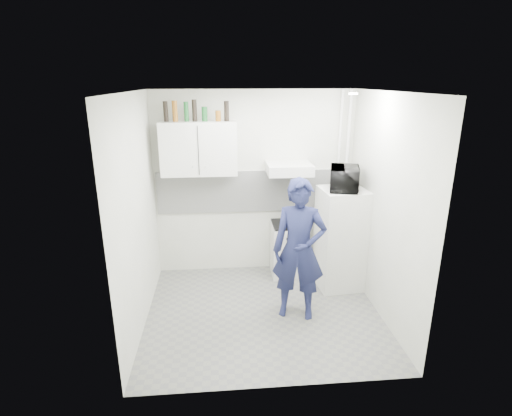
{
  "coord_description": "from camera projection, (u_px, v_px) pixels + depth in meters",
  "views": [
    {
      "loc": [
        -0.47,
        -4.23,
        2.72
      ],
      "look_at": [
        -0.06,
        0.3,
        1.25
      ],
      "focal_mm": 28.0,
      "sensor_mm": 36.0,
      "label": 1
    }
  ],
  "objects": [
    {
      "name": "floor",
      "position": [
        263.0,
        312.0,
        4.89
      ],
      "size": [
        2.8,
        2.8,
        0.0
      ],
      "primitive_type": "plane",
      "color": "slate",
      "rests_on": "ground"
    },
    {
      "name": "ceiling",
      "position": [
        265.0,
        92.0,
        4.09
      ],
      "size": [
        2.8,
        2.8,
        0.0
      ],
      "primitive_type": "plane",
      "color": "white",
      "rests_on": "wall_back"
    },
    {
      "name": "wall_back",
      "position": [
        254.0,
        184.0,
        5.67
      ],
      "size": [
        2.8,
        0.0,
        2.8
      ],
      "primitive_type": "plane",
      "rotation": [
        1.57,
        0.0,
        0.0
      ],
      "color": "silver",
      "rests_on": "floor"
    },
    {
      "name": "wall_left",
      "position": [
        137.0,
        215.0,
        4.37
      ],
      "size": [
        0.0,
        2.6,
        2.6
      ],
      "primitive_type": "plane",
      "rotation": [
        1.57,
        0.0,
        1.57
      ],
      "color": "silver",
      "rests_on": "floor"
    },
    {
      "name": "wall_right",
      "position": [
        384.0,
        208.0,
        4.61
      ],
      "size": [
        0.0,
        2.6,
        2.6
      ],
      "primitive_type": "plane",
      "rotation": [
        1.57,
        0.0,
        -1.57
      ],
      "color": "silver",
      "rests_on": "floor"
    },
    {
      "name": "person",
      "position": [
        299.0,
        250.0,
        4.6
      ],
      "size": [
        0.7,
        0.55,
        1.69
      ],
      "primitive_type": "imported",
      "rotation": [
        0.0,
        0.0,
        -0.26
      ],
      "color": "#191E43",
      "rests_on": "floor"
    },
    {
      "name": "stove",
      "position": [
        288.0,
        250.0,
        5.76
      ],
      "size": [
        0.47,
        0.47,
        0.75
      ],
      "primitive_type": "cube",
      "color": "silver",
      "rests_on": "floor"
    },
    {
      "name": "fridge",
      "position": [
        340.0,
        239.0,
        5.34
      ],
      "size": [
        0.61,
        0.61,
        1.37
      ],
      "primitive_type": "cube",
      "rotation": [
        0.0,
        0.0,
        0.08
      ],
      "color": "silver",
      "rests_on": "floor"
    },
    {
      "name": "stove_top",
      "position": [
        289.0,
        224.0,
        5.64
      ],
      "size": [
        0.45,
        0.45,
        0.03
      ],
      "primitive_type": "cube",
      "color": "black",
      "rests_on": "stove"
    },
    {
      "name": "saucepan",
      "position": [
        293.0,
        220.0,
        5.61
      ],
      "size": [
        0.18,
        0.18,
        0.1
      ],
      "primitive_type": "cylinder",
      "color": "silver",
      "rests_on": "stove_top"
    },
    {
      "name": "microwave",
      "position": [
        344.0,
        178.0,
        5.09
      ],
      "size": [
        0.6,
        0.48,
        0.29
      ],
      "primitive_type": "imported",
      "rotation": [
        0.0,
        0.0,
        1.3
      ],
      "color": "black",
      "rests_on": "fridge"
    },
    {
      "name": "bottle_a",
      "position": [
        166.0,
        111.0,
        5.09
      ],
      "size": [
        0.06,
        0.06,
        0.26
      ],
      "primitive_type": "cylinder",
      "color": "black",
      "rests_on": "upper_cabinet"
    },
    {
      "name": "bottle_b",
      "position": [
        175.0,
        111.0,
        5.1
      ],
      "size": [
        0.07,
        0.07,
        0.26
      ],
      "primitive_type": "cylinder",
      "color": "brown",
      "rests_on": "upper_cabinet"
    },
    {
      "name": "bottle_c",
      "position": [
        186.0,
        112.0,
        5.11
      ],
      "size": [
        0.06,
        0.06,
        0.25
      ],
      "primitive_type": "cylinder",
      "color": "#144C1E",
      "rests_on": "upper_cabinet"
    },
    {
      "name": "bottle_d",
      "position": [
        194.0,
        111.0,
        5.12
      ],
      "size": [
        0.06,
        0.06,
        0.28
      ],
      "primitive_type": "cylinder",
      "color": "black",
      "rests_on": "upper_cabinet"
    },
    {
      "name": "canister_a",
      "position": [
        205.0,
        114.0,
        5.14
      ],
      "size": [
        0.07,
        0.07,
        0.19
      ],
      "primitive_type": "cylinder",
      "color": "#144C1E",
      "rests_on": "upper_cabinet"
    },
    {
      "name": "canister_b",
      "position": [
        218.0,
        116.0,
        5.16
      ],
      "size": [
        0.07,
        0.07,
        0.14
      ],
      "primitive_type": "cylinder",
      "color": "brown",
      "rests_on": "upper_cabinet"
    },
    {
      "name": "bottle_e",
      "position": [
        227.0,
        111.0,
        5.16
      ],
      "size": [
        0.06,
        0.06,
        0.26
      ],
      "primitive_type": "cylinder",
      "color": "black",
      "rests_on": "upper_cabinet"
    },
    {
      "name": "upper_cabinet",
      "position": [
        199.0,
        148.0,
        5.27
      ],
      "size": [
        1.0,
        0.35,
        0.7
      ],
      "primitive_type": "cube",
      "color": "silver",
      "rests_on": "wall_back"
    },
    {
      "name": "range_hood",
      "position": [
        289.0,
        169.0,
        5.39
      ],
      "size": [
        0.6,
        0.5,
        0.14
      ],
      "primitive_type": "cube",
      "color": "silver",
      "rests_on": "wall_back"
    },
    {
      "name": "backsplash",
      "position": [
        254.0,
        191.0,
        5.69
      ],
      "size": [
        2.74,
        0.03,
        0.6
      ],
      "primitive_type": "cube",
      "color": "white",
      "rests_on": "wall_back"
    },
    {
      "name": "pipe_a",
      "position": [
        345.0,
        183.0,
        5.71
      ],
      "size": [
        0.05,
        0.05,
        2.6
      ],
      "primitive_type": "cylinder",
      "color": "silver",
      "rests_on": "floor"
    },
    {
      "name": "pipe_b",
      "position": [
        337.0,
        184.0,
        5.7
      ],
      "size": [
        0.04,
        0.04,
        2.6
      ],
      "primitive_type": "cylinder",
      "color": "silver",
      "rests_on": "floor"
    },
    {
      "name": "ceiling_spot_fixture",
      "position": [
        353.0,
        94.0,
        4.37
      ],
      "size": [
        0.1,
        0.1,
        0.02
      ],
      "primitive_type": "cylinder",
      "color": "white",
      "rests_on": "ceiling"
    }
  ]
}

